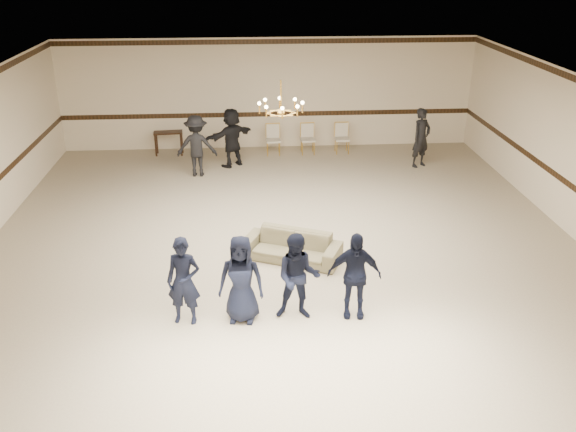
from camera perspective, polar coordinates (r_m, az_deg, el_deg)
name	(u,v)px	position (r m, az deg, el deg)	size (l,w,h in m)	color
room	(284,176)	(11.49, -0.33, 3.69)	(12.01, 14.01, 3.21)	tan
chair_rail	(269,114)	(18.34, -1.80, 9.43)	(12.00, 0.02, 0.14)	#311D0E
crown_molding	(268,42)	(17.94, -1.88, 15.88)	(12.00, 0.02, 0.14)	#311D0E
chandelier	(281,97)	(12.09, -0.67, 11.01)	(0.94, 0.94, 0.89)	gold
boy_a	(184,281)	(9.81, -9.66, -5.99)	(0.54, 0.35, 1.47)	black
boy_b	(241,279)	(9.75, -4.37, -5.87)	(0.72, 0.47, 1.47)	black
boy_c	(298,277)	(9.78, 0.94, -5.70)	(0.71, 0.56, 1.47)	black
boy_d	(354,275)	(9.89, 6.16, -5.48)	(0.86, 0.36, 1.47)	black
settee	(292,246)	(11.77, 0.35, -2.84)	(1.86, 0.73, 0.54)	#736A4D
adult_left	(197,146)	(16.16, -8.48, 6.45)	(1.04, 0.60, 1.60)	black
adult_mid	(232,137)	(16.79, -5.24, 7.27)	(1.49, 0.47, 1.60)	black
adult_right	(421,138)	(17.07, 12.26, 7.11)	(0.58, 0.38, 1.60)	black
banquet_chair_left	(273,140)	(17.79, -1.38, 7.06)	(0.42, 0.42, 0.86)	beige
banquet_chair_mid	(308,139)	(17.86, 1.85, 7.13)	(0.42, 0.42, 0.86)	beige
banquet_chair_right	(342,139)	(17.99, 5.05, 7.17)	(0.42, 0.42, 0.86)	beige
console_table	(169,143)	(18.12, -10.99, 6.66)	(0.81, 0.34, 0.68)	#341D11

